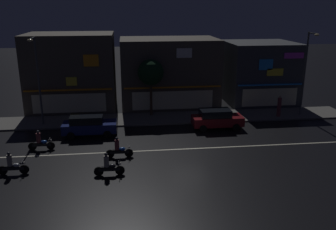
{
  "coord_description": "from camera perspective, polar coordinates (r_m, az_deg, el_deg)",
  "views": [
    {
      "loc": [
        -4.42,
        -23.89,
        10.08
      ],
      "look_at": [
        -1.24,
        2.83,
        1.8
      ],
      "focal_mm": 37.93,
      "sensor_mm": 36.0,
      "label": 1
    }
  ],
  "objects": [
    {
      "name": "ground_plane",
      "position": [
        26.31,
        3.42,
        -5.46
      ],
      "size": [
        140.0,
        140.0,
        0.0
      ],
      "primitive_type": "plane",
      "color": "black"
    },
    {
      "name": "lane_divider_stripe",
      "position": [
        26.3,
        3.42,
        -5.44
      ],
      "size": [
        31.17,
        0.16,
        0.01
      ],
      "primitive_type": "cube",
      "color": "beige",
      "rests_on": "ground"
    },
    {
      "name": "sidewalk_far",
      "position": [
        33.19,
        1.18,
        -0.45
      ],
      "size": [
        32.81,
        3.66,
        0.14
      ],
      "primitive_type": "cube",
      "color": "#5B5954",
      "rests_on": "ground"
    },
    {
      "name": "storefront_left_block",
      "position": [
        39.88,
        14.37,
        6.67
      ],
      "size": [
        7.1,
        7.05,
        6.44
      ],
      "color": "#383A3F",
      "rests_on": "ground"
    },
    {
      "name": "storefront_center_block",
      "position": [
        37.28,
        -15.16,
        6.76
      ],
      "size": [
        8.5,
        6.5,
        7.53
      ],
      "color": "#4C443A",
      "rests_on": "ground"
    },
    {
      "name": "storefront_right_block",
      "position": [
        37.23,
        0.13,
        6.88
      ],
      "size": [
        9.86,
        6.57,
        6.95
      ],
      "color": "#4C443A",
      "rests_on": "ground"
    },
    {
      "name": "streetlamp_west",
      "position": [
        31.89,
        -20.24,
        6.09
      ],
      "size": [
        0.44,
        1.64,
        7.55
      ],
      "color": "#47494C",
      "rests_on": "sidewalk_far"
    },
    {
      "name": "streetlamp_mid",
      "position": [
        35.02,
        21.3,
        7.07
      ],
      "size": [
        0.44,
        1.64,
        7.76
      ],
      "color": "#47494C",
      "rests_on": "sidewalk_far"
    },
    {
      "name": "pedestrian_on_sidewalk",
      "position": [
        34.78,
        17.43,
        1.29
      ],
      "size": [
        0.36,
        0.36,
        2.0
      ],
      "rotation": [
        0.0,
        0.0,
        4.98
      ],
      "color": "brown",
      "rests_on": "sidewalk_far"
    },
    {
      "name": "street_tree",
      "position": [
        32.92,
        -2.79,
        6.81
      ],
      "size": [
        2.4,
        2.4,
        5.3
      ],
      "color": "#473323",
      "rests_on": "sidewalk_far"
    },
    {
      "name": "parked_car_near_kerb",
      "position": [
        30.63,
        7.83,
        -0.56
      ],
      "size": [
        4.3,
        1.98,
        1.67
      ],
      "rotation": [
        0.0,
        0.0,
        3.14
      ],
      "color": "maroon",
      "rests_on": "ground"
    },
    {
      "name": "parked_car_trailing",
      "position": [
        29.42,
        -12.59,
        -1.56
      ],
      "size": [
        4.3,
        1.98,
        1.67
      ],
      "color": "navy",
      "rests_on": "ground"
    },
    {
      "name": "motorcycle_lead",
      "position": [
        22.42,
        -9.58,
        -8.08
      ],
      "size": [
        1.9,
        0.6,
        1.52
      ],
      "rotation": [
        0.0,
        0.0,
        3.2
      ],
      "color": "black",
      "rests_on": "ground"
    },
    {
      "name": "motorcycle_following",
      "position": [
        24.83,
        -7.95,
        -5.43
      ],
      "size": [
        1.9,
        0.6,
        1.52
      ],
      "rotation": [
        0.0,
        0.0,
        3.12
      ],
      "color": "black",
      "rests_on": "ground"
    },
    {
      "name": "motorcycle_opposite_lane",
      "position": [
        24.25,
        -23.8,
        -7.37
      ],
      "size": [
        1.9,
        0.6,
        1.52
      ],
      "rotation": [
        0.0,
        0.0,
        3.2
      ],
      "color": "black",
      "rests_on": "ground"
    },
    {
      "name": "motorcycle_trailing_far",
      "position": [
        27.46,
        -19.82,
        -4.08
      ],
      "size": [
        1.9,
        0.6,
        1.52
      ],
      "rotation": [
        0.0,
        0.0,
        0.13
      ],
      "color": "black",
      "rests_on": "ground"
    },
    {
      "name": "traffic_cone",
      "position": [
        32.24,
        11.46,
        -0.95
      ],
      "size": [
        0.36,
        0.36,
        0.55
      ],
      "primitive_type": "cone",
      "color": "orange",
      "rests_on": "ground"
    }
  ]
}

